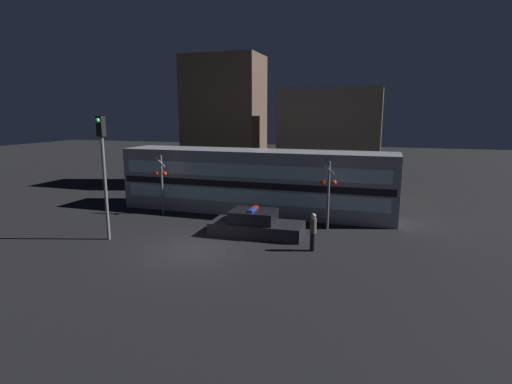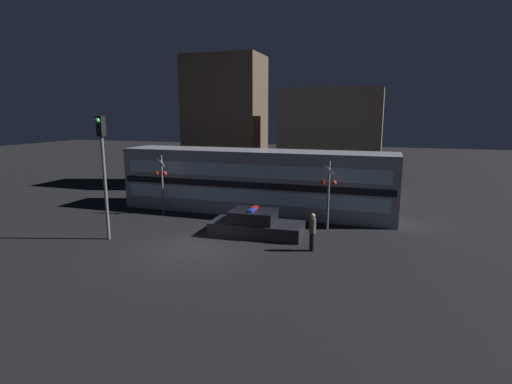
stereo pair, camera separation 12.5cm
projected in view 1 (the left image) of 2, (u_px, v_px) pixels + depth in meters
ground_plane at (192, 250)px, 17.36m from camera, size 120.00×120.00×0.00m
train at (255, 181)px, 23.83m from camera, size 16.30×2.85×3.72m
police_car at (256, 225)px, 19.41m from camera, size 4.54×2.04×1.35m
pedestrian at (313, 232)px, 17.09m from camera, size 0.28×0.28×1.67m
crossing_signal_near at (328, 190)px, 20.06m from camera, size 0.82×0.33×3.49m
crossing_signal_far at (161, 180)px, 23.24m from camera, size 0.82×0.33×3.47m
traffic_light_corner at (103, 160)px, 18.10m from camera, size 0.30×0.46×5.72m
building_left at (224, 122)px, 32.36m from camera, size 6.09×4.01×10.36m
building_center at (330, 143)px, 28.69m from camera, size 6.99×4.01×7.56m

